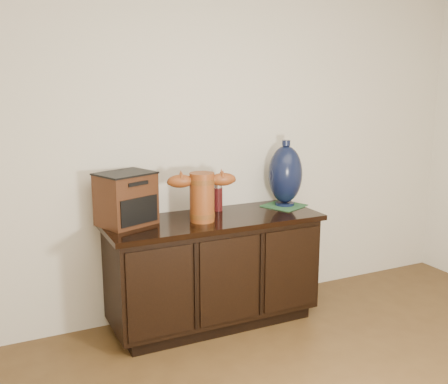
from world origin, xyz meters
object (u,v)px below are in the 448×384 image
terracotta_vessel (202,194)px  spray_can (218,197)px  sideboard (213,270)px  lamp_base (285,175)px  tv_radio (126,199)px

terracotta_vessel → spray_can: 0.31m
terracotta_vessel → spray_can: terracotta_vessel is taller
sideboard → lamp_base: size_ratio=3.08×
tv_radio → spray_can: tv_radio is taller
terracotta_vessel → spray_can: bearing=57.7°
terracotta_vessel → tv_radio: size_ratio=1.11×
sideboard → spray_can: spray_can is taller
spray_can → lamp_base: bearing=-10.1°
terracotta_vessel → lamp_base: (0.71, 0.12, 0.05)m
sideboard → spray_can: 0.50m
spray_can → tv_radio: bearing=-173.6°
tv_radio → spray_can: 0.68m
sideboard → lamp_base: (0.61, 0.08, 0.60)m
sideboard → lamp_base: lamp_base is taller
lamp_base → spray_can: (-0.50, 0.09, -0.14)m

